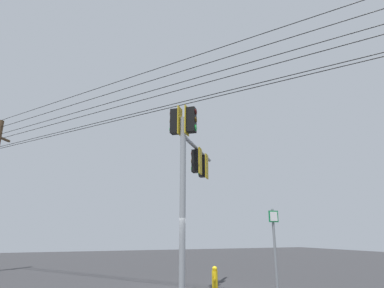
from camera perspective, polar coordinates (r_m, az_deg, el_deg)
name	(u,v)px	position (r m, az deg, el deg)	size (l,w,h in m)	color
signal_mast_assembly	(190,162)	(11.51, -0.34, -3.29)	(2.97, 3.58, 6.37)	gray
route_sign_primary	(275,251)	(9.17, 14.92, -18.32)	(0.29, 0.10, 2.67)	slate
fire_hydrant	(215,278)	(12.95, 4.17, -23.10)	(0.25, 0.29, 0.81)	yellow
overhead_wire_span	(215,75)	(11.06, 4.29, 12.38)	(16.92, 23.97, 2.43)	black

